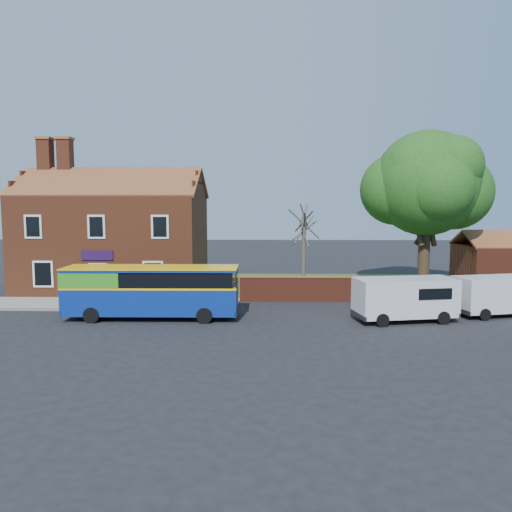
{
  "coord_description": "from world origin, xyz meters",
  "views": [
    {
      "loc": [
        3.63,
        -23.51,
        6.04
      ],
      "look_at": [
        3.05,
        5.0,
        3.04
      ],
      "focal_mm": 35.0,
      "sensor_mm": 36.0,
      "label": 1
    }
  ],
  "objects_px": {
    "large_tree": "(427,187)",
    "van_far": "(500,294)",
    "bus": "(146,289)",
    "van_near": "(405,297)"
  },
  "relations": [
    {
      "from": "large_tree",
      "to": "van_far",
      "type": "bearing_deg",
      "value": -77.65
    },
    {
      "from": "van_far",
      "to": "large_tree",
      "type": "distance_m",
      "value": 9.94
    },
    {
      "from": "van_near",
      "to": "large_tree",
      "type": "distance_m",
      "value": 11.59
    },
    {
      "from": "van_near",
      "to": "large_tree",
      "type": "bearing_deg",
      "value": 57.02
    },
    {
      "from": "van_near",
      "to": "van_far",
      "type": "distance_m",
      "value": 5.69
    },
    {
      "from": "bus",
      "to": "large_tree",
      "type": "height_order",
      "value": "large_tree"
    },
    {
      "from": "bus",
      "to": "large_tree",
      "type": "distance_m",
      "value": 20.2
    },
    {
      "from": "bus",
      "to": "van_near",
      "type": "distance_m",
      "value": 13.46
    },
    {
      "from": "van_near",
      "to": "van_far",
      "type": "height_order",
      "value": "van_near"
    },
    {
      "from": "large_tree",
      "to": "van_near",
      "type": "bearing_deg",
      "value": -112.48
    }
  ]
}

